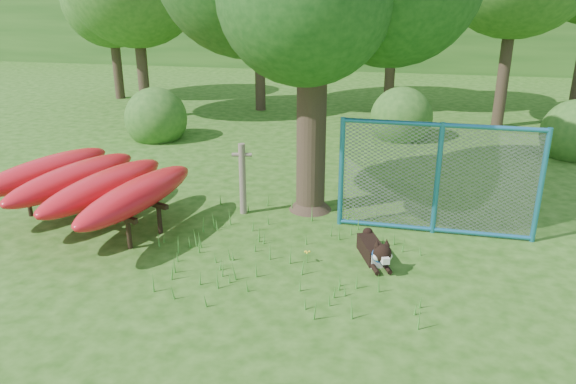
# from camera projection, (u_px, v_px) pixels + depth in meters

# --- Properties ---
(ground) EXTENTS (80.00, 80.00, 0.00)m
(ground) POSITION_uv_depth(u_px,v_px,m) (260.00, 278.00, 8.70)
(ground) COLOR #1F4B0F
(ground) RESTS_ON ground
(wooden_post) EXTENTS (0.39, 0.15, 1.43)m
(wooden_post) POSITION_uv_depth(u_px,v_px,m) (242.00, 177.00, 10.90)
(wooden_post) COLOR #6F6153
(wooden_post) RESTS_ON ground
(kayak_rack) EXTENTS (3.82, 4.12, 1.10)m
(kayak_rack) POSITION_uv_depth(u_px,v_px,m) (88.00, 182.00, 10.35)
(kayak_rack) COLOR black
(kayak_rack) RESTS_ON ground
(husky_dog) EXTENTS (0.64, 1.23, 0.56)m
(husky_dog) POSITION_uv_depth(u_px,v_px,m) (375.00, 251.00, 9.12)
(husky_dog) COLOR black
(husky_dog) RESTS_ON ground
(fence_section) EXTENTS (3.53, 0.19, 3.43)m
(fence_section) POSITION_uv_depth(u_px,v_px,m) (437.00, 179.00, 9.94)
(fence_section) COLOR teal
(fence_section) RESTS_ON ground
(wildflower_clump) EXTENTS (0.10, 0.10, 0.22)m
(wildflower_clump) POSITION_uv_depth(u_px,v_px,m) (307.00, 253.00, 9.11)
(wildflower_clump) COLOR #45902F
(wildflower_clump) RESTS_ON ground
(shrub_left) EXTENTS (1.80, 1.80, 1.80)m
(shrub_left) POSITION_uv_depth(u_px,v_px,m) (158.00, 138.00, 16.52)
(shrub_left) COLOR #2A5B1D
(shrub_left) RESTS_ON ground
(shrub_right) EXTENTS (1.80, 1.80, 1.80)m
(shrub_right) POSITION_uv_depth(u_px,v_px,m) (572.00, 156.00, 14.84)
(shrub_right) COLOR #2A5B1D
(shrub_right) RESTS_ON ground
(shrub_mid) EXTENTS (1.80, 1.80, 1.80)m
(shrub_mid) POSITION_uv_depth(u_px,v_px,m) (400.00, 138.00, 16.59)
(shrub_mid) COLOR #2A5B1D
(shrub_mid) RESTS_ON ground
(wooded_hillside) EXTENTS (80.00, 12.00, 6.00)m
(wooded_hillside) POSITION_uv_depth(u_px,v_px,m) (374.00, 6.00, 33.37)
(wooded_hillside) COLOR #2A5B1D
(wooded_hillside) RESTS_ON ground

